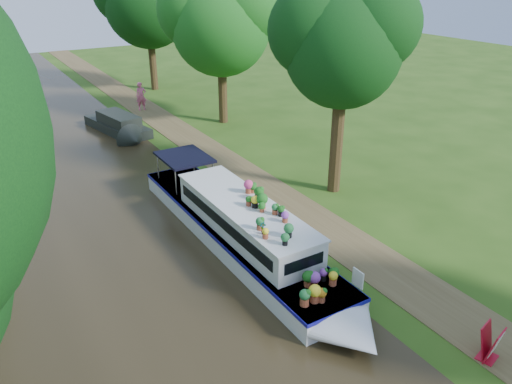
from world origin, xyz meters
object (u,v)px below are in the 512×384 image
object	(u,v)px
sandwich_board	(491,345)
plant_boat	(245,230)
second_boat	(119,125)
pedestrian_pink	(141,96)

from	to	relation	value
sandwich_board	plant_boat	bearing A→B (deg)	94.19
second_boat	pedestrian_pink	size ratio (longest dim) A/B	3.31
plant_boat	pedestrian_pink	world-z (taller)	plant_boat
plant_boat	sandwich_board	bearing A→B (deg)	-71.24
plant_boat	second_boat	bearing A→B (deg)	88.93
pedestrian_pink	plant_boat	bearing A→B (deg)	-92.77
sandwich_board	pedestrian_pink	bearing A→B (deg)	74.39
sandwich_board	second_boat	bearing A→B (deg)	81.24
plant_boat	pedestrian_pink	xyz separation A→B (m)	(3.20, 19.90, 0.14)
pedestrian_pink	sandwich_board	bearing A→B (deg)	-84.66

